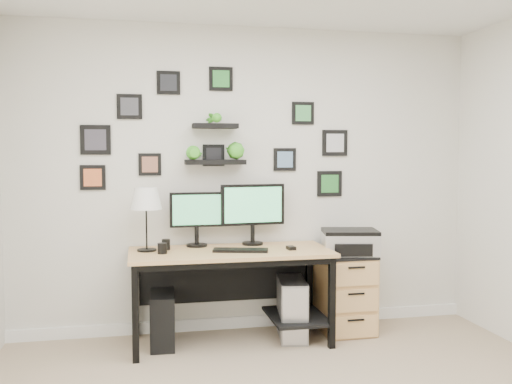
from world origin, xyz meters
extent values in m
plane|color=silver|center=(0.00, 2.00, 1.30)|extent=(4.00, 0.00, 4.00)
cube|color=white|center=(0.00, 1.99, 0.05)|extent=(4.00, 0.03, 0.10)
cube|color=tan|center=(-0.22, 1.63, 0.73)|extent=(1.60, 0.70, 0.03)
cube|color=black|center=(-0.22, 1.63, 0.69)|extent=(1.54, 0.64, 0.05)
cube|color=black|center=(-0.22, 1.96, 0.46)|extent=(1.44, 0.02, 0.41)
cube|color=black|center=(0.33, 1.63, 0.18)|extent=(0.45, 0.63, 0.03)
cube|color=black|center=(-0.97, 1.33, 0.36)|extent=(0.05, 0.05, 0.72)
cube|color=black|center=(-0.97, 1.93, 0.36)|extent=(0.05, 0.05, 0.72)
cube|color=black|center=(0.53, 1.33, 0.36)|extent=(0.05, 0.05, 0.72)
cube|color=black|center=(0.53, 1.93, 0.36)|extent=(0.05, 0.05, 0.72)
cylinder|color=black|center=(-0.46, 1.87, 0.76)|extent=(0.18, 0.18, 0.02)
cylinder|color=black|center=(-0.46, 1.87, 0.84)|extent=(0.04, 0.04, 0.15)
cube|color=black|center=(-0.46, 1.87, 1.06)|extent=(0.44, 0.03, 0.29)
cube|color=#4CB272|center=(-0.46, 1.85, 1.06)|extent=(0.40, 0.01, 0.25)
cylinder|color=black|center=(0.01, 1.87, 0.76)|extent=(0.19, 0.19, 0.02)
cylinder|color=black|center=(0.01, 1.87, 0.84)|extent=(0.04, 0.04, 0.16)
cube|color=black|center=(0.01, 1.87, 1.09)|extent=(0.55, 0.08, 0.35)
cube|color=#4CB272|center=(0.01, 1.85, 1.09)|extent=(0.50, 0.05, 0.30)
cube|color=black|center=(-0.15, 1.55, 0.76)|extent=(0.45, 0.24, 0.02)
cube|color=black|center=(0.26, 1.56, 0.76)|extent=(0.07, 0.10, 0.03)
cylinder|color=black|center=(-0.87, 1.73, 0.76)|extent=(0.15, 0.15, 0.01)
cylinder|color=black|center=(-0.87, 1.73, 0.99)|extent=(0.01, 0.01, 0.46)
cone|color=white|center=(-0.87, 1.73, 1.17)|extent=(0.25, 0.25, 0.17)
cylinder|color=black|center=(-0.76, 1.59, 0.79)|extent=(0.07, 0.07, 0.08)
cylinder|color=black|center=(-0.72, 1.76, 0.79)|extent=(0.07, 0.07, 0.09)
cube|color=black|center=(-0.76, 1.66, 0.21)|extent=(0.21, 0.43, 0.42)
cube|color=gray|center=(0.30, 1.65, 0.24)|extent=(0.29, 0.51, 0.48)
cube|color=silver|center=(0.26, 1.41, 0.24)|extent=(0.19, 0.04, 0.45)
cube|color=tan|center=(0.79, 1.73, 0.33)|extent=(0.42, 0.50, 0.65)
cube|color=black|center=(0.79, 1.73, 0.66)|extent=(0.43, 0.51, 0.02)
cube|color=tan|center=(0.79, 1.47, 0.11)|extent=(0.39, 0.02, 0.18)
cylinder|color=black|center=(0.79, 1.46, 0.17)|extent=(0.14, 0.02, 0.02)
cube|color=tan|center=(0.79, 1.47, 0.33)|extent=(0.39, 0.02, 0.18)
cylinder|color=black|center=(0.79, 1.46, 0.39)|extent=(0.14, 0.02, 0.02)
cube|color=tan|center=(0.79, 1.47, 0.54)|extent=(0.39, 0.02, 0.18)
cylinder|color=black|center=(0.79, 1.46, 0.60)|extent=(0.14, 0.02, 0.02)
cube|color=silver|center=(0.82, 1.70, 0.76)|extent=(0.51, 0.43, 0.18)
cube|color=black|center=(0.82, 1.70, 0.86)|extent=(0.51, 0.43, 0.03)
cube|color=black|center=(0.78, 1.51, 0.73)|extent=(0.31, 0.08, 0.10)
cube|color=black|center=(-0.30, 1.91, 1.45)|extent=(0.50, 0.18, 0.04)
cube|color=black|center=(-0.30, 1.90, 1.75)|extent=(0.38, 0.15, 0.04)
imported|color=green|center=(-0.47, 1.91, 1.60)|extent=(0.15, 0.12, 0.27)
imported|color=green|center=(-0.13, 1.91, 1.60)|extent=(0.15, 0.15, 0.27)
imported|color=green|center=(-0.30, 1.90, 1.90)|extent=(0.13, 0.09, 0.25)
cube|color=black|center=(-0.99, 1.99, 1.91)|extent=(0.20, 0.02, 0.20)
cube|color=#39383E|center=(-0.99, 1.98, 1.91)|extent=(0.14, 0.00, 0.14)
cube|color=black|center=(-0.68, 1.99, 2.11)|extent=(0.19, 0.02, 0.19)
cube|color=black|center=(-0.68, 1.98, 2.11)|extent=(0.13, 0.00, 0.13)
cube|color=black|center=(-0.84, 1.99, 1.43)|extent=(0.19, 0.02, 0.19)
cube|color=#8F5742|center=(-0.84, 1.98, 1.43)|extent=(0.13, 0.00, 0.13)
cube|color=black|center=(0.32, 1.99, 1.47)|extent=(0.20, 0.02, 0.20)
cube|color=#5B7CA0|center=(0.32, 1.98, 1.47)|extent=(0.14, 0.00, 0.14)
cube|color=black|center=(-1.30, 1.99, 1.33)|extent=(0.20, 0.02, 0.20)
cube|color=#D56232|center=(-1.30, 1.98, 1.33)|extent=(0.14, 0.00, 0.14)
cube|color=black|center=(-1.27, 1.99, 1.63)|extent=(0.24, 0.02, 0.24)
cube|color=#38343F|center=(-1.27, 1.98, 1.63)|extent=(0.17, 0.00, 0.17)
cube|color=black|center=(0.78, 1.99, 1.61)|extent=(0.23, 0.02, 0.23)
cube|color=#B4B3B8|center=(0.78, 1.98, 1.61)|extent=(0.16, 0.00, 0.16)
cube|color=black|center=(0.48, 1.99, 1.87)|extent=(0.20, 0.02, 0.20)
cube|color=#43944F|center=(0.48, 1.98, 1.87)|extent=(0.14, 0.00, 0.14)
cube|color=black|center=(0.73, 1.99, 1.25)|extent=(0.23, 0.02, 0.23)
cube|color=#2B7730|center=(0.73, 1.98, 1.25)|extent=(0.16, 0.00, 0.16)
cube|color=black|center=(-0.24, 1.99, 2.15)|extent=(0.20, 0.02, 0.20)
cube|color=#2B8131|center=(-0.24, 1.98, 2.15)|extent=(0.14, 0.00, 0.14)
cube|color=black|center=(-0.30, 1.99, 1.51)|extent=(0.18, 0.02, 0.18)
cube|color=black|center=(-0.30, 1.98, 1.51)|extent=(0.13, 0.00, 0.13)
camera|label=1|loc=(-0.94, -2.82, 1.53)|focal=40.00mm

